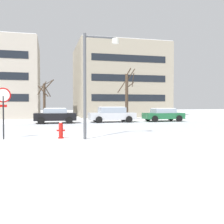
# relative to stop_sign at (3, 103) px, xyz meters

# --- Properties ---
(ground_plane) EXTENTS (120.00, 120.00, 0.00)m
(ground_plane) POSITION_rel_stop_sign_xyz_m (2.97, 1.62, -1.85)
(ground_plane) COLOR white
(road_surface) EXTENTS (80.00, 9.57, 0.00)m
(road_surface) POSITION_rel_stop_sign_xyz_m (2.97, 5.41, -1.85)
(road_surface) COLOR silver
(road_surface) RESTS_ON ground
(stop_sign) EXTENTS (0.75, 0.16, 2.64)m
(stop_sign) POSITION_rel_stop_sign_xyz_m (0.00, 0.00, 0.00)
(stop_sign) COLOR black
(stop_sign) RESTS_ON ground
(fire_hydrant) EXTENTS (0.44, 0.30, 0.88)m
(fire_hydrant) POSITION_rel_stop_sign_xyz_m (2.86, -0.31, -1.41)
(fire_hydrant) COLOR red
(fire_hydrant) RESTS_ON ground
(street_lamp) EXTENTS (1.88, 0.36, 5.40)m
(street_lamp) POSITION_rel_stop_sign_xyz_m (4.40, -0.94, 1.48)
(street_lamp) COLOR #4C4F54
(street_lamp) RESTS_ON ground
(parked_car_black) EXTENTS (3.82, 2.12, 1.43)m
(parked_car_black) POSITION_rel_stop_sign_xyz_m (2.85, 10.66, -1.12)
(parked_car_black) COLOR black
(parked_car_black) RESTS_ON ground
(parked_car_silver) EXTENTS (4.55, 2.14, 1.53)m
(parked_car_silver) POSITION_rel_stop_sign_xyz_m (8.33, 10.70, -1.08)
(parked_car_silver) COLOR silver
(parked_car_silver) RESTS_ON ground
(parked_car_green) EXTENTS (4.07, 2.10, 1.37)m
(parked_car_green) POSITION_rel_stop_sign_xyz_m (13.82, 10.67, -1.14)
(parked_car_green) COLOR #1E6038
(parked_car_green) RESTS_ON ground
(tree_far_right) EXTENTS (2.04, 1.96, 5.90)m
(tree_far_right) POSITION_rel_stop_sign_xyz_m (10.94, 14.15, 1.00)
(tree_far_right) COLOR #423326
(tree_far_right) RESTS_ON ground
(tree_far_left) EXTENTS (1.80, 1.74, 4.46)m
(tree_far_left) POSITION_rel_stop_sign_xyz_m (1.85, 14.47, 0.47)
(tree_far_left) COLOR #423326
(tree_far_left) RESTS_ON ground
(building_far_left) EXTENTS (10.25, 11.13, 10.25)m
(building_far_left) POSITION_rel_stop_sign_xyz_m (-4.11, 23.90, 3.27)
(building_far_left) COLOR #B2A899
(building_far_left) RESTS_ON ground
(building_far_right) EXTENTS (12.79, 11.51, 10.54)m
(building_far_right) POSITION_rel_stop_sign_xyz_m (12.73, 24.47, 3.41)
(building_far_right) COLOR #9E937F
(building_far_right) RESTS_ON ground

